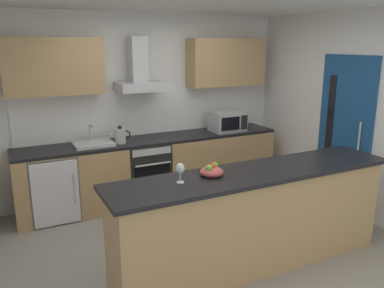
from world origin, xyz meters
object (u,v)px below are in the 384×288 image
object	(u,v)px
wine_glass	(180,169)
refrigerator	(53,187)
sink	(93,143)
fruit_bowl	(212,171)
range_hood	(139,74)
microwave	(227,121)
kettle	(120,135)
oven	(145,170)

from	to	relation	value
wine_glass	refrigerator	bearing A→B (deg)	112.44
sink	fruit_bowl	xyz separation A→B (m)	(0.63, -2.01, 0.12)
range_hood	fruit_bowl	distance (m)	2.25
sink	microwave	bearing A→B (deg)	-1.10
sink	wine_glass	bearing A→B (deg)	-81.87
refrigerator	microwave	size ratio (longest dim) A/B	1.70
refrigerator	wine_glass	world-z (taller)	wine_glass
refrigerator	range_hood	xyz separation A→B (m)	(1.25, 0.13, 1.36)
microwave	range_hood	bearing A→B (deg)	173.19
kettle	fruit_bowl	xyz separation A→B (m)	(0.28, -1.96, 0.05)
refrigerator	fruit_bowl	bearing A→B (deg)	-59.38
microwave	kettle	distance (m)	1.67
range_hood	fruit_bowl	size ratio (longest dim) A/B	3.27
range_hood	wine_glass	bearing A→B (deg)	-100.59
wine_glass	fruit_bowl	bearing A→B (deg)	7.35
oven	kettle	world-z (taller)	kettle
oven	range_hood	size ratio (longest dim) A/B	1.11
range_hood	fruit_bowl	world-z (taller)	range_hood
oven	fruit_bowl	world-z (taller)	fruit_bowl
oven	range_hood	distance (m)	1.33
microwave	wine_glass	size ratio (longest dim) A/B	2.81
refrigerator	microwave	xyz separation A→B (m)	(2.57, -0.03, 0.62)
fruit_bowl	refrigerator	bearing A→B (deg)	120.62
sink	wine_glass	distance (m)	2.08
refrigerator	range_hood	distance (m)	1.85
oven	wine_glass	bearing A→B (deg)	-101.25
oven	kettle	xyz separation A→B (m)	(-0.35, -0.03, 0.55)
refrigerator	sink	bearing A→B (deg)	1.43
oven	kettle	bearing A→B (deg)	-174.46
range_hood	kettle	bearing A→B (deg)	-154.82
fruit_bowl	range_hood	bearing A→B (deg)	88.20
refrigerator	sink	size ratio (longest dim) A/B	1.70
refrigerator	range_hood	size ratio (longest dim) A/B	1.18
kettle	fruit_bowl	size ratio (longest dim) A/B	1.31
oven	refrigerator	distance (m)	1.25
refrigerator	wine_glass	bearing A→B (deg)	-67.56
refrigerator	sink	world-z (taller)	sink
sink	range_hood	distance (m)	1.11
oven	microwave	xyz separation A→B (m)	(1.32, -0.03, 0.59)
refrigerator	kettle	distance (m)	1.07
oven	wine_glass	distance (m)	2.19
fruit_bowl	microwave	bearing A→B (deg)	54.85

